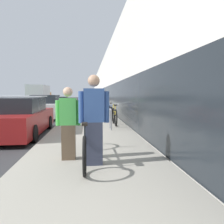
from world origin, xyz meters
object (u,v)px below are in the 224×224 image
tandem_bicycle (85,142)px  person_rider (94,120)px  bike_rack_hoop (111,117)px  cruiser_bike_nearest (115,116)px  parked_sedan_curbside (19,118)px  vintage_roadster_curbside (46,107)px  cruiser_bike_farthest (106,110)px  parked_sedan_far (59,105)px  person_bystander (68,123)px  moving_truck (40,96)px  cruiser_bike_middle (110,113)px

tandem_bicycle → person_rider: bearing=-62.7°
bike_rack_hoop → cruiser_bike_nearest: 1.34m
cruiser_bike_nearest → parked_sedan_curbside: 4.15m
vintage_roadster_curbside → parked_sedan_curbside: bearing=-88.6°
cruiser_bike_farthest → vintage_roadster_curbside: (-4.01, 0.34, 0.20)m
bike_rack_hoop → parked_sedan_far: (-3.65, 11.49, -0.04)m
person_rider → bike_rack_hoop: 4.54m
person_rider → parked_sedan_curbside: (-2.80, 4.34, -0.40)m
person_bystander → parked_sedan_far: 15.70m
parked_sedan_curbside → parked_sedan_far: size_ratio=1.19×
parked_sedan_far → moving_truck: (-3.87, 10.16, 0.78)m
person_rider → person_bystander: size_ratio=1.15×
cruiser_bike_farthest → parked_sedan_far: (-3.92, 5.73, 0.12)m
person_rider → moving_truck: 26.96m
person_bystander → moving_truck: bearing=103.5°
person_rider → moving_truck: moving_truck is taller
tandem_bicycle → vintage_roadster_curbside: bearing=105.2°
cruiser_bike_farthest → vintage_roadster_curbside: bearing=175.2°
tandem_bicycle → bike_rack_hoop: 4.21m
person_rider → person_bystander: person_rider is taller
tandem_bicycle → person_rider: person_rider is taller
person_bystander → cruiser_bike_farthest: bearing=80.6°
parked_sedan_far → moving_truck: bearing=110.9°
person_rider → cruiser_bike_nearest: size_ratio=1.05×
parked_sedan_far → cruiser_bike_nearest: bearing=-68.7°
cruiser_bike_farthest → cruiser_bike_nearest: bearing=-89.5°
tandem_bicycle → cruiser_bike_nearest: 5.54m
person_bystander → cruiser_bike_nearest: bearing=72.7°
person_bystander → moving_truck: moving_truck is taller
person_bystander → moving_truck: size_ratio=0.25×
person_bystander → parked_sedan_far: bearing=98.4°
person_bystander → bike_rack_hoop: person_bystander is taller
tandem_bicycle → person_rider: (0.19, -0.36, 0.54)m
cruiser_bike_nearest → parked_sedan_curbside: parked_sedan_curbside is taller
cruiser_bike_nearest → cruiser_bike_middle: 2.00m
person_rider → cruiser_bike_middle: size_ratio=1.02×
person_bystander → moving_truck: 26.43m
tandem_bicycle → moving_truck: moving_truck is taller
vintage_roadster_curbside → moving_truck: size_ratio=0.70×
vintage_roadster_curbside → cruiser_bike_nearest: bearing=-49.8°
moving_truck → cruiser_bike_farthest: bearing=-63.9°
cruiser_bike_nearest → vintage_roadster_curbside: bearing=130.2°
tandem_bicycle → parked_sedan_far: parked_sedan_far is taller
parked_sedan_curbside → moving_truck: 22.13m
person_rider → cruiser_bike_farthest: (1.06, 10.21, -0.56)m
cruiser_bike_farthest → parked_sedan_curbside: bearing=-123.4°
person_bystander → bike_rack_hoop: bearing=71.6°
person_rider → person_bystander: 0.70m
person_bystander → cruiser_bike_nearest: person_bystander is taller
person_bystander → cruiser_bike_middle: (1.67, 7.34, -0.39)m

